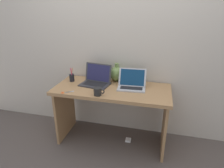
% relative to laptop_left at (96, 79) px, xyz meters
% --- Properties ---
extents(ground_plane, '(6.00, 6.00, 0.00)m').
position_rel_laptop_left_xyz_m(ground_plane, '(0.22, -0.08, -0.82)').
color(ground_plane, '#564C47').
extents(back_wall, '(4.40, 0.04, 2.40)m').
position_rel_laptop_left_xyz_m(back_wall, '(0.22, 0.26, 0.38)').
color(back_wall, beige).
rests_on(back_wall, ground).
extents(desk, '(1.39, 0.62, 0.76)m').
position_rel_laptop_left_xyz_m(desk, '(0.22, -0.08, -0.24)').
color(desk, '#AD7F51').
rests_on(desk, ground).
extents(laptop_left, '(0.38, 0.30, 0.24)m').
position_rel_laptop_left_xyz_m(laptop_left, '(0.00, 0.00, 0.00)').
color(laptop_left, '#333338').
rests_on(laptop_left, desk).
extents(laptop_right, '(0.34, 0.26, 0.22)m').
position_rel_laptop_left_xyz_m(laptop_right, '(0.45, -0.01, -0.01)').
color(laptop_right, '#B2B2B7').
rests_on(laptop_right, desk).
extents(green_vase, '(0.17, 0.17, 0.24)m').
position_rel_laptop_left_xyz_m(green_vase, '(0.22, 0.16, 0.03)').
color(green_vase, '#75934C').
rests_on(green_vase, desk).
extents(coffee_mug, '(0.12, 0.09, 0.09)m').
position_rel_laptop_left_xyz_m(coffee_mug, '(0.12, -0.32, -0.02)').
color(coffee_mug, black).
rests_on(coffee_mug, desk).
extents(pen_cup, '(0.06, 0.06, 0.19)m').
position_rel_laptop_left_xyz_m(pen_cup, '(-0.34, 0.00, -0.01)').
color(pen_cup, black).
rests_on(pen_cup, desk).
extents(scissors, '(0.13, 0.11, 0.01)m').
position_rel_laptop_left_xyz_m(scissors, '(-0.26, -0.35, -0.06)').
color(scissors, '#B7B7BC').
rests_on(scissors, desk).
extents(power_brick, '(0.07, 0.07, 0.03)m').
position_rel_laptop_left_xyz_m(power_brick, '(0.44, -0.06, -0.81)').
color(power_brick, white).
rests_on(power_brick, ground).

